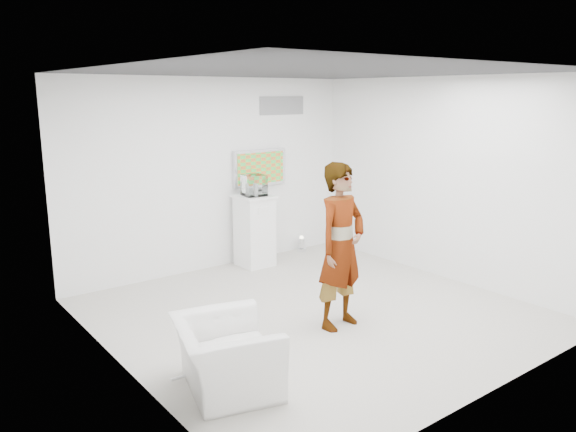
% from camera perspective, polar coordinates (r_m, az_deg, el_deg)
% --- Properties ---
extents(room, '(5.01, 5.01, 3.00)m').
position_cam_1_polar(room, '(6.88, 2.86, 1.87)').
color(room, '#B8B1A8').
rests_on(room, ground).
extents(tv, '(1.00, 0.08, 0.60)m').
position_cam_1_polar(tv, '(9.31, -2.93, 4.93)').
color(tv, '#B9B9BD').
rests_on(tv, room).
extents(logo_decal, '(0.90, 0.02, 0.30)m').
position_cam_1_polar(logo_decal, '(9.55, -0.62, 11.15)').
color(logo_decal, gray).
rests_on(logo_decal, room).
extents(person, '(0.78, 0.57, 1.98)m').
position_cam_1_polar(person, '(6.64, 5.42, -3.08)').
color(person, white).
rests_on(person, room).
extents(armchair, '(1.14, 1.23, 0.66)m').
position_cam_1_polar(armchair, '(5.47, -6.32, -13.94)').
color(armchair, white).
rests_on(armchair, room).
extents(pedestal, '(0.57, 0.57, 1.15)m').
position_cam_1_polar(pedestal, '(9.09, -3.42, -1.50)').
color(pedestal, white).
rests_on(pedestal, room).
extents(floor_uplight, '(0.20, 0.20, 0.27)m').
position_cam_1_polar(floor_uplight, '(9.99, 1.38, -2.84)').
color(floor_uplight, white).
rests_on(floor_uplight, room).
extents(vitrine, '(0.38, 0.38, 0.33)m').
position_cam_1_polar(vitrine, '(8.94, -3.48, 3.13)').
color(vitrine, white).
rests_on(vitrine, pedestal).
extents(console, '(0.08, 0.15, 0.20)m').
position_cam_1_polar(console, '(8.95, -3.47, 2.71)').
color(console, white).
rests_on(console, pedestal).
extents(wii_remote, '(0.04, 0.13, 0.03)m').
position_cam_1_polar(wii_remote, '(6.76, 5.89, 4.05)').
color(wii_remote, white).
rests_on(wii_remote, person).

